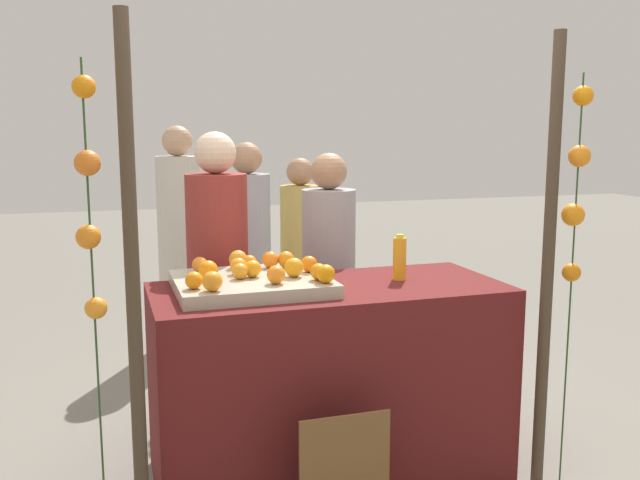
% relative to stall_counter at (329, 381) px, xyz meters
% --- Properties ---
extents(ground_plane, '(24.00, 24.00, 0.00)m').
position_rel_stall_counter_xyz_m(ground_plane, '(0.00, 0.00, -0.47)').
color(ground_plane, gray).
extents(stall_counter, '(1.67, 0.73, 0.94)m').
position_rel_stall_counter_xyz_m(stall_counter, '(0.00, 0.00, 0.00)').
color(stall_counter, '#5B1919').
rests_on(stall_counter, ground_plane).
extents(orange_tray, '(0.70, 0.59, 0.06)m').
position_rel_stall_counter_xyz_m(orange_tray, '(-0.37, 0.04, 0.50)').
color(orange_tray, '#B2AD99').
rests_on(orange_tray, stall_counter).
extents(orange_0, '(0.09, 0.09, 0.09)m').
position_rel_stall_counter_xyz_m(orange_0, '(-0.39, 0.26, 0.58)').
color(orange_0, orange).
rests_on(orange_0, orange_tray).
extents(orange_1, '(0.09, 0.09, 0.09)m').
position_rel_stall_counter_xyz_m(orange_1, '(-0.57, 0.05, 0.57)').
color(orange_1, orange).
rests_on(orange_1, orange_tray).
extents(orange_2, '(0.08, 0.08, 0.08)m').
position_rel_stall_counter_xyz_m(orange_2, '(-0.29, -0.13, 0.57)').
color(orange_2, orange).
rests_on(orange_2, orange_tray).
extents(orange_3, '(0.08, 0.08, 0.08)m').
position_rel_stall_counter_xyz_m(orange_3, '(-0.16, 0.21, 0.57)').
color(orange_3, orange).
rests_on(orange_3, orange_tray).
extents(orange_4, '(0.07, 0.07, 0.07)m').
position_rel_stall_counter_xyz_m(orange_4, '(-0.43, 0.02, 0.57)').
color(orange_4, orange).
rests_on(orange_4, orange_tray).
extents(orange_5, '(0.08, 0.08, 0.08)m').
position_rel_stall_counter_xyz_m(orange_5, '(-0.41, 0.12, 0.57)').
color(orange_5, orange).
rests_on(orange_5, orange_tray).
extents(orange_6, '(0.08, 0.08, 0.08)m').
position_rel_stall_counter_xyz_m(orange_6, '(-0.36, 0.04, 0.57)').
color(orange_6, orange).
rests_on(orange_6, orange_tray).
extents(orange_7, '(0.08, 0.08, 0.08)m').
position_rel_stall_counter_xyz_m(orange_7, '(-0.08, -0.18, 0.57)').
color(orange_7, orange).
rests_on(orange_7, orange_tray).
extents(orange_8, '(0.09, 0.09, 0.09)m').
position_rel_stall_counter_xyz_m(orange_8, '(-0.18, -0.01, 0.58)').
color(orange_8, orange).
rests_on(orange_8, orange_tray).
extents(orange_9, '(0.09, 0.09, 0.09)m').
position_rel_stall_counter_xyz_m(orange_9, '(-0.58, -0.18, 0.57)').
color(orange_9, orange).
rests_on(orange_9, orange_tray).
extents(orange_10, '(0.07, 0.07, 0.07)m').
position_rel_stall_counter_xyz_m(orange_10, '(-0.58, 0.23, 0.57)').
color(orange_10, orange).
rests_on(orange_10, orange_tray).
extents(orange_11, '(0.08, 0.08, 0.08)m').
position_rel_stall_counter_xyz_m(orange_11, '(-0.23, 0.23, 0.57)').
color(orange_11, orange).
rests_on(orange_11, orange_tray).
extents(orange_12, '(0.08, 0.08, 0.08)m').
position_rel_stall_counter_xyz_m(orange_12, '(-0.09, -0.11, 0.57)').
color(orange_12, orange).
rests_on(orange_12, orange_tray).
extents(orange_13, '(0.08, 0.08, 0.08)m').
position_rel_stall_counter_xyz_m(orange_13, '(-0.65, -0.12, 0.57)').
color(orange_13, orange).
rests_on(orange_13, orange_tray).
extents(orange_14, '(0.08, 0.08, 0.08)m').
position_rel_stall_counter_xyz_m(orange_14, '(-0.08, 0.07, 0.57)').
color(orange_14, orange).
rests_on(orange_14, orange_tray).
extents(orange_15, '(0.08, 0.08, 0.08)m').
position_rel_stall_counter_xyz_m(orange_15, '(-0.35, 0.19, 0.57)').
color(orange_15, orange).
rests_on(orange_15, orange_tray).
extents(juice_bottle, '(0.07, 0.07, 0.23)m').
position_rel_stall_counter_xyz_m(juice_bottle, '(0.38, 0.04, 0.58)').
color(juice_bottle, orange).
rests_on(juice_bottle, stall_counter).
extents(chalkboard_sign, '(0.39, 0.03, 0.56)m').
position_rel_stall_counter_xyz_m(chalkboard_sign, '(-0.13, -0.58, -0.20)').
color(chalkboard_sign, brown).
rests_on(chalkboard_sign, ground_plane).
extents(vendor_left, '(0.33, 0.33, 1.67)m').
position_rel_stall_counter_xyz_m(vendor_left, '(-0.42, 0.66, 0.31)').
color(vendor_left, maroon).
rests_on(vendor_left, ground_plane).
extents(vendor_right, '(0.31, 0.31, 1.55)m').
position_rel_stall_counter_xyz_m(vendor_right, '(0.23, 0.70, 0.25)').
color(vendor_right, '#99999E').
rests_on(vendor_right, ground_plane).
extents(crowd_person_0, '(0.34, 0.34, 1.71)m').
position_rel_stall_counter_xyz_m(crowd_person_0, '(-0.44, 2.31, 0.32)').
color(crowd_person_0, beige).
rests_on(crowd_person_0, ground_plane).
extents(crowd_person_1, '(0.32, 0.32, 1.59)m').
position_rel_stall_counter_xyz_m(crowd_person_1, '(-0.06, 1.60, 0.27)').
color(crowd_person_1, '#99999E').
rests_on(crowd_person_1, ground_plane).
extents(crowd_person_2, '(0.30, 0.30, 1.48)m').
position_rel_stall_counter_xyz_m(crowd_person_2, '(0.37, 1.78, 0.22)').
color(crowd_person_2, tan).
rests_on(crowd_person_2, ground_plane).
extents(canopy_post_left, '(0.06, 0.06, 2.11)m').
position_rel_stall_counter_xyz_m(canopy_post_left, '(-0.92, -0.40, 0.58)').
color(canopy_post_left, '#473828').
rests_on(canopy_post_left, ground_plane).
extents(canopy_post_right, '(0.06, 0.06, 2.11)m').
position_rel_stall_counter_xyz_m(canopy_post_right, '(0.92, -0.40, 0.58)').
color(canopy_post_right, '#473828').
rests_on(canopy_post_right, ground_plane).
extents(garland_strand_left, '(0.10, 0.10, 1.92)m').
position_rel_stall_counter_xyz_m(garland_strand_left, '(-1.06, -0.44, 0.94)').
color(garland_strand_left, '#2D4C23').
rests_on(garland_strand_left, ground_plane).
extents(garland_strand_right, '(0.11, 0.11, 1.92)m').
position_rel_stall_counter_xyz_m(garland_strand_right, '(1.03, -0.43, 0.95)').
color(garland_strand_right, '#2D4C23').
rests_on(garland_strand_right, ground_plane).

